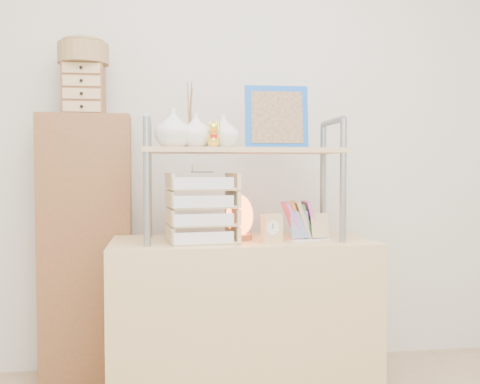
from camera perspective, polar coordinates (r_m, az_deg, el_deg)
The scene contains 9 objects.
desk at distance 2.56m, azimuth 0.26°, elevation -13.46°, with size 1.20×0.50×0.75m, color tan.
cabinet at distance 2.86m, azimuth -16.05°, elevation -5.70°, with size 0.45×0.24×1.35m, color brown.
hutch at distance 2.46m, azimuth -1.47°, elevation 5.05°, with size 0.90×0.34×0.73m.
letter_tray at distance 2.39m, azimuth -4.08°, elevation -2.09°, with size 0.31×0.29×0.34m.
salt_lamp at distance 2.47m, azimuth -0.05°, elevation -2.65°, with size 0.14×0.13×0.21m.
desk_clock at distance 2.37m, azimuth 3.42°, elevation -3.90°, with size 0.10×0.07×0.13m.
postcard_stand at distance 2.48m, azimuth 7.45°, elevation -4.25°, with size 0.19×0.09×0.13m.
drawer_chest at distance 2.83m, azimuth -16.33°, elevation 10.46°, with size 0.20×0.16×0.25m.
woven_basket at distance 2.86m, azimuth -16.37°, elevation 13.93°, with size 0.25×0.25×0.10m, color olive.
Camera 1 is at (-0.36, -1.23, 1.08)m, focal length 40.00 mm.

